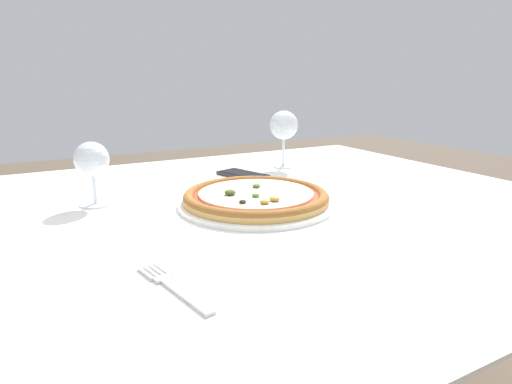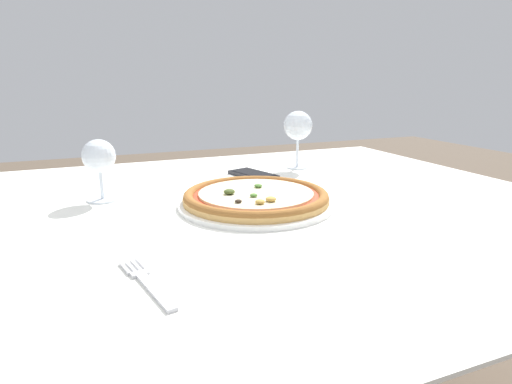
{
  "view_description": "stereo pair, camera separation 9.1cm",
  "coord_description": "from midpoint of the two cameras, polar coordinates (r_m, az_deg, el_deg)",
  "views": [
    {
      "loc": [
        -0.45,
        -0.79,
        0.99
      ],
      "look_at": [
        -0.03,
        -0.01,
        0.75
      ],
      "focal_mm": 30.0,
      "sensor_mm": 36.0,
      "label": 1
    },
    {
      "loc": [
        -0.36,
        -0.83,
        0.99
      ],
      "look_at": [
        -0.03,
        -0.01,
        0.75
      ],
      "focal_mm": 30.0,
      "sensor_mm": 36.0,
      "label": 2
    }
  ],
  "objects": [
    {
      "name": "fork",
      "position": [
        0.59,
        -10.08,
        -11.76
      ],
      "size": [
        0.05,
        0.17,
        0.0
      ],
      "color": "silver",
      "rests_on": "dining_table"
    },
    {
      "name": "wine_glass_far_left",
      "position": [
        1.29,
        7.65,
        8.63
      ],
      "size": [
        0.09,
        0.09,
        0.17
      ],
      "color": "silver",
      "rests_on": "dining_table"
    },
    {
      "name": "dining_table",
      "position": [
        0.96,
        4.02,
        -5.61
      ],
      "size": [
        1.35,
        1.16,
        0.72
      ],
      "color": "brown",
      "rests_on": "ground_plane"
    },
    {
      "name": "cell_phone",
      "position": [
        1.19,
        1.81,
        2.33
      ],
      "size": [
        0.11,
        0.16,
        0.01
      ],
      "color": "#232328",
      "rests_on": "dining_table"
    },
    {
      "name": "pizza_plate",
      "position": [
        0.91,
        2.85,
        -0.82
      ],
      "size": [
        0.33,
        0.33,
        0.04
      ],
      "color": "white",
      "rests_on": "dining_table"
    },
    {
      "name": "wine_glass_far_right",
      "position": [
        0.98,
        -17.75,
        4.29
      ],
      "size": [
        0.07,
        0.07,
        0.14
      ],
      "color": "silver",
      "rests_on": "dining_table"
    }
  ]
}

